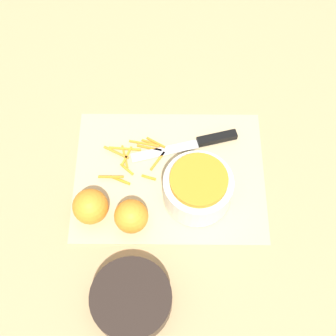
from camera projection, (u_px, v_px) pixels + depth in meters
The scene contains 8 objects.
ground_plane at pixel (168, 175), 1.05m from camera, with size 4.00×4.00×0.00m, color tan.
cutting_board at pixel (168, 175), 1.05m from camera, with size 0.43×0.33×0.01m.
bowl_speckled at pixel (196, 188), 0.99m from camera, with size 0.15×0.15×0.09m.
bowl_dark at pixel (130, 300), 0.90m from camera, with size 0.16×0.16×0.05m.
knife at pixel (202, 141), 1.08m from camera, with size 0.25×0.08×0.02m.
orange_left at pixel (130, 216), 0.96m from camera, with size 0.07×0.07×0.07m.
orange_right at pixel (89, 206), 0.97m from camera, with size 0.08×0.08×0.08m.
peel_pile at pixel (133, 157), 1.06m from camera, with size 0.15×0.12×0.01m.
Camera 1 is at (-0.00, 0.47, 0.94)m, focal length 50.00 mm.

